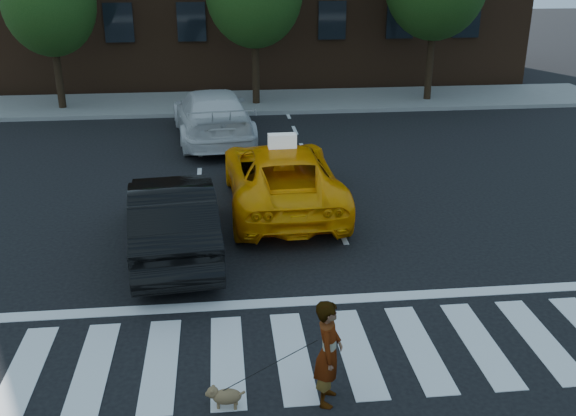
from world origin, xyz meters
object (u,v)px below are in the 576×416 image
Objects in this scene: taxi at (282,176)px; white_suv at (212,115)px; woman at (328,353)px; dog at (224,396)px; black_sedan at (173,216)px.

taxi is 0.97× the size of white_suv.
woman is 2.83× the size of dog.
white_suv is 10.32× the size of dog.
woman reaches higher than black_sedan.
white_suv is at bearing -76.32° from taxi.
taxi is 7.50m from dog.
white_suv is at bearing 101.08° from dog.
white_suv is at bearing 22.42° from woman.
taxi is 6.34m from white_suv.
taxi is 3.54× the size of woman.
white_suv reaches higher than woman.
black_sedan reaches higher than dog.
black_sedan is at bearing 111.04° from dog.
dog is (0.15, -13.45, -0.65)m from white_suv.
white_suv reaches higher than dog.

